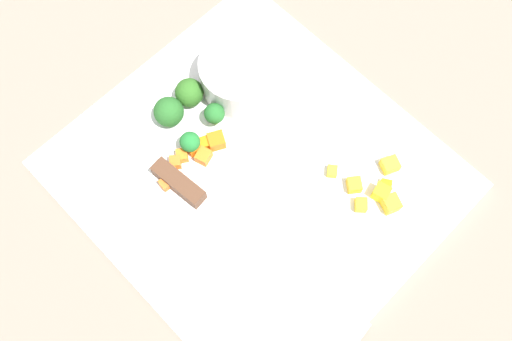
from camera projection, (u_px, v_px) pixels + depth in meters
ground_plane at (256, 177)px, 0.66m from camera, size 4.00×4.00×0.00m
cutting_board at (256, 175)px, 0.66m from camera, size 0.42×0.38×0.01m
prep_bowl at (240, 74)px, 0.67m from camera, size 0.10×0.10×0.05m
chef_knife at (216, 213)px, 0.63m from camera, size 0.30×0.05×0.02m
carrot_dice_0 at (216, 141)px, 0.66m from camera, size 0.03×0.03×0.02m
carrot_dice_1 at (182, 156)px, 0.65m from camera, size 0.02×0.02×0.01m
carrot_dice_2 at (204, 144)px, 0.66m from camera, size 0.02×0.02×0.01m
carrot_dice_3 at (204, 156)px, 0.65m from camera, size 0.02×0.02×0.01m
carrot_dice_4 at (170, 172)px, 0.65m from camera, size 0.02×0.02×0.01m
carrot_dice_5 at (175, 162)px, 0.65m from camera, size 0.02×0.02×0.01m
carrot_dice_6 at (167, 183)px, 0.64m from camera, size 0.01×0.02×0.01m
carrot_dice_7 at (195, 148)px, 0.66m from camera, size 0.02×0.02×0.01m
pepper_dice_0 at (386, 185)px, 0.64m from camera, size 0.02×0.02×0.01m
pepper_dice_1 at (354, 185)px, 0.64m from camera, size 0.02×0.02×0.01m
pepper_dice_2 at (332, 171)px, 0.65m from camera, size 0.02×0.02×0.01m
pepper_dice_3 at (390, 165)px, 0.65m from camera, size 0.02×0.02×0.01m
pepper_dice_4 at (361, 205)px, 0.63m from camera, size 0.02×0.02×0.01m
pepper_dice_5 at (381, 193)px, 0.63m from camera, size 0.02×0.02×0.02m
pepper_dice_6 at (391, 204)px, 0.63m from camera, size 0.02×0.02×0.02m
broccoli_floret_0 at (189, 93)px, 0.67m from camera, size 0.04×0.04×0.04m
broccoli_floret_1 at (190, 142)px, 0.64m from camera, size 0.02×0.02×0.03m
broccoli_floret_2 at (169, 112)px, 0.66m from camera, size 0.04×0.04×0.04m
broccoli_floret_3 at (214, 114)px, 0.66m from camera, size 0.03×0.03×0.03m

